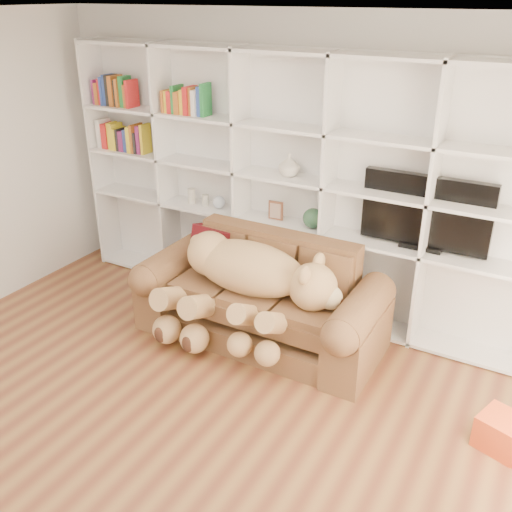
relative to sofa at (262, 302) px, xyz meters
The scene contains 15 objects.
floor 1.73m from the sofa, 93.97° to the right, with size 5.00×5.00×0.00m, color brown.
ceiling 2.91m from the sofa, 93.97° to the right, with size 5.00×5.00×0.00m, color white.
wall_back 1.30m from the sofa, 98.25° to the left, with size 5.00×0.02×2.70m, color silver.
bookshelf 1.23m from the sofa, 118.00° to the left, with size 4.43×0.35×2.40m.
sofa is the anchor object (origin of this frame).
teddy_bear 0.34m from the sofa, 110.40° to the right, with size 1.52×0.85×0.88m.
throw_pillow 0.72m from the sofa, 166.59° to the left, with size 0.40×0.13×0.40m, color #560E16.
gift_box 2.14m from the sofa, 11.25° to the right, with size 0.30×0.28×0.24m, color #C5421A.
tv 1.58m from the sofa, 29.76° to the left, with size 1.05×0.18×0.62m.
picture_frame 0.90m from the sofa, 107.35° to the left, with size 0.14×0.03×0.18m, color brown.
green_vase 0.89m from the sofa, 73.23° to the left, with size 0.18×0.18×0.18m, color #2C5539.
figurine_tall 1.44m from the sofa, 151.91° to the left, with size 0.08×0.08×0.15m, color beige.
figurine_short 1.30m from the sofa, 148.04° to the left, with size 0.07×0.07×0.12m, color beige.
snow_globe 1.19m from the sofa, 143.24° to the left, with size 0.12×0.12×0.12m, color silver.
shelf_vase 1.24m from the sofa, 96.26° to the left, with size 0.19×0.19×0.20m, color beige.
Camera 1 is at (2.21, -2.13, 2.83)m, focal length 40.00 mm.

